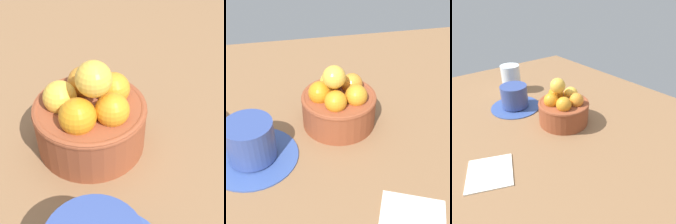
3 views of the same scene
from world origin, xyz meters
The scene contains 4 objects.
ground_plane centered at (0.00, 0.00, -2.33)cm, with size 117.43×82.26×4.67cm, color brown.
terracotta_bowl centered at (-0.07, -0.04, 4.67)cm, with size 14.45×14.45×13.47cm.
coffee_cup centered at (-16.75, -6.96, 3.23)cm, with size 15.91×15.91×7.63cm.
folded_napkin centered at (6.03, -24.88, 0.30)cm, with size 9.53×9.38×0.60cm, color white.
Camera 2 is at (-10.02, -50.98, 41.57)cm, focal length 52.88 mm.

